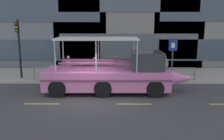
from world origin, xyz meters
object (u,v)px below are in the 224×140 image
at_px(pedestrian_near_bow, 165,64).
at_px(pedestrian_mid_right, 95,65).
at_px(duck_tour_boat, 115,75).
at_px(pedestrian_near_stern, 69,64).
at_px(parking_sign, 173,53).
at_px(pedestrian_mid_left, 115,63).
at_px(traffic_light_pole, 19,43).

xyz_separation_m(pedestrian_near_bow, pedestrian_mid_right, (-5.08, 0.12, -0.10)).
relative_size(duck_tour_boat, pedestrian_near_stern, 5.96).
distance_m(parking_sign, duck_tour_boat, 5.09).
relative_size(pedestrian_mid_left, pedestrian_near_stern, 1.00).
bearing_deg(pedestrian_mid_right, pedestrian_mid_left, 24.97).
xyz_separation_m(pedestrian_mid_left, pedestrian_mid_right, (-1.51, -0.70, -0.02)).
distance_m(pedestrian_near_bow, pedestrian_mid_right, 5.08).
xyz_separation_m(pedestrian_mid_right, pedestrian_near_stern, (-2.01, 0.47, 0.02)).
height_order(traffic_light_pole, pedestrian_mid_right, traffic_light_pole).
distance_m(pedestrian_mid_left, pedestrian_mid_right, 1.66).
bearing_deg(traffic_light_pole, pedestrian_near_bow, 0.27).
bearing_deg(traffic_light_pole, pedestrian_near_stern, 10.67).
relative_size(traffic_light_pole, pedestrian_mid_left, 2.74).
distance_m(duck_tour_boat, pedestrian_mid_right, 3.44).
distance_m(pedestrian_near_bow, pedestrian_near_stern, 7.11).
bearing_deg(parking_sign, pedestrian_near_stern, 174.49).
bearing_deg(duck_tour_boat, pedestrian_mid_right, 115.42).
bearing_deg(pedestrian_mid_left, parking_sign, -13.31).
xyz_separation_m(parking_sign, pedestrian_mid_right, (-5.58, 0.26, -0.97)).
height_order(traffic_light_pole, pedestrian_near_stern, traffic_light_pole).
bearing_deg(pedestrian_mid_left, duck_tour_boat, -90.46).
xyz_separation_m(traffic_light_pole, duck_tour_boat, (6.86, -2.94, -1.66)).
height_order(traffic_light_pole, pedestrian_near_bow, traffic_light_pole).
bearing_deg(duck_tour_boat, pedestrian_near_stern, 134.25).
distance_m(traffic_light_pole, pedestrian_near_stern, 3.80).
height_order(pedestrian_mid_right, pedestrian_near_stern, pedestrian_near_stern).
bearing_deg(traffic_light_pole, duck_tour_boat, -23.19).
distance_m(duck_tour_boat, pedestrian_near_stern, 4.99).
bearing_deg(parking_sign, traffic_light_pole, 179.50).
bearing_deg(parking_sign, duck_tour_boat, -145.26).
bearing_deg(parking_sign, pedestrian_near_bow, 163.82).
relative_size(traffic_light_pole, pedestrian_near_stern, 2.74).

